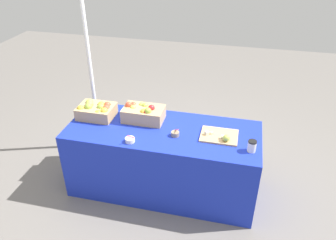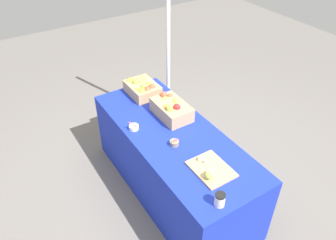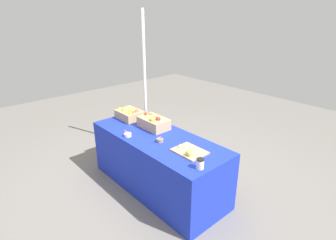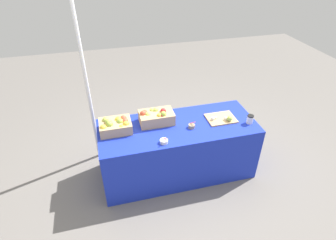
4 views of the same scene
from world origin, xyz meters
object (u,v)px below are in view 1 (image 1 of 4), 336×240
object	(u,v)px
sample_bowl_near	(175,134)
coffee_cup	(252,146)
apple_crate_left	(97,110)
sample_bowl_mid	(130,140)
apple_crate_middle	(143,113)
cutting_board_front	(220,136)
tent_pole	(90,64)

from	to	relation	value
sample_bowl_near	coffee_cup	distance (m)	0.71
apple_crate_left	sample_bowl_mid	size ratio (longest dim) A/B	3.74
apple_crate_middle	sample_bowl_near	size ratio (longest dim) A/B	4.43
cutting_board_front	tent_pole	bearing A→B (deg)	159.32
cutting_board_front	apple_crate_left	bearing A→B (deg)	175.87
apple_crate_left	coffee_cup	xyz separation A→B (m)	(1.57, -0.24, -0.02)
cutting_board_front	sample_bowl_near	bearing A→B (deg)	-170.73
sample_bowl_near	tent_pole	bearing A→B (deg)	150.05
apple_crate_middle	tent_pole	world-z (taller)	tent_pole
sample_bowl_mid	coffee_cup	distance (m)	1.10
sample_bowl_mid	coffee_cup	size ratio (longest dim) A/B	0.90
tent_pole	apple_crate_left	bearing A→B (deg)	-61.38
cutting_board_front	sample_bowl_mid	size ratio (longest dim) A/B	3.60
sample_bowl_mid	tent_pole	xyz separation A→B (m)	(-0.75, 0.85, 0.35)
sample_bowl_mid	apple_crate_left	bearing A→B (deg)	143.50
coffee_cup	tent_pole	distance (m)	2.01
cutting_board_front	sample_bowl_near	world-z (taller)	sample_bowl_near
cutting_board_front	coffee_cup	world-z (taller)	coffee_cup
sample_bowl_near	sample_bowl_mid	size ratio (longest dim) A/B	0.95
apple_crate_left	tent_pole	size ratio (longest dim) A/B	0.16
coffee_cup	sample_bowl_mid	bearing A→B (deg)	-174.15
sample_bowl_near	tent_pole	world-z (taller)	tent_pole
apple_crate_left	sample_bowl_near	distance (m)	0.88
apple_crate_middle	sample_bowl_mid	distance (m)	0.41
cutting_board_front	apple_crate_middle	bearing A→B (deg)	169.73
coffee_cup	tent_pole	world-z (taller)	tent_pole
cutting_board_front	sample_bowl_mid	bearing A→B (deg)	-161.85
apple_crate_left	cutting_board_front	bearing A→B (deg)	-4.13
apple_crate_middle	cutting_board_front	size ratio (longest dim) A/B	1.17
sample_bowl_mid	tent_pole	distance (m)	1.19
cutting_board_front	sample_bowl_near	xyz separation A→B (m)	(-0.42, -0.07, 0.01)
apple_crate_left	sample_bowl_near	xyz separation A→B (m)	(0.87, -0.16, -0.05)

